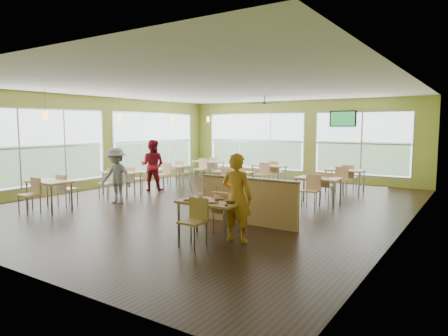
{
  "coord_description": "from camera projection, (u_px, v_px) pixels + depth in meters",
  "views": [
    {
      "loc": [
        6.35,
        -9.13,
        2.17
      ],
      "look_at": [
        0.92,
        -0.88,
        1.14
      ],
      "focal_mm": 32.0,
      "sensor_mm": 36.0,
      "label": 1
    }
  ],
  "objects": [
    {
      "name": "room",
      "position": [
        214.0,
        147.0,
        11.12
      ],
      "size": [
        12.0,
        12.04,
        3.2
      ],
      "color": "black",
      "rests_on": "ground"
    },
    {
      "name": "window_bays",
      "position": [
        203.0,
        145.0,
        15.13
      ],
      "size": [
        9.24,
        10.24,
        2.38
      ],
      "color": "white",
      "rests_on": "room"
    },
    {
      "name": "main_table",
      "position": [
        210.0,
        207.0,
        7.63
      ],
      "size": [
        1.22,
        1.52,
        0.87
      ],
      "color": "tan",
      "rests_on": "floor"
    },
    {
      "name": "half_wall_divider",
      "position": [
        248.0,
        201.0,
        8.85
      ],
      "size": [
        2.4,
        0.14,
        1.04
      ],
      "color": "tan",
      "rests_on": "floor"
    },
    {
      "name": "dining_tables",
      "position": [
        217.0,
        173.0,
        13.21
      ],
      "size": [
        6.92,
        8.72,
        0.87
      ],
      "color": "tan",
      "rests_on": "floor"
    },
    {
      "name": "pendant_lights",
      "position": [
        147.0,
        118.0,
        13.34
      ],
      "size": [
        0.11,
        7.31,
        0.86
      ],
      "color": "#2D2119",
      "rests_on": "ceiling"
    },
    {
      "name": "ceiling_fan",
      "position": [
        264.0,
        103.0,
        13.47
      ],
      "size": [
        1.25,
        1.25,
        0.29
      ],
      "color": "#2D2119",
      "rests_on": "ceiling"
    },
    {
      "name": "tv_backwall",
      "position": [
        343.0,
        119.0,
        14.94
      ],
      "size": [
        1.0,
        0.07,
        0.6
      ],
      "color": "black",
      "rests_on": "wall_back"
    },
    {
      "name": "man_plaid",
      "position": [
        237.0,
        198.0,
        7.47
      ],
      "size": [
        0.64,
        0.45,
        1.68
      ],
      "primitive_type": "imported",
      "rotation": [
        0.0,
        0.0,
        3.22
      ],
      "color": "orange",
      "rests_on": "floor"
    },
    {
      "name": "patron_maroon",
      "position": [
        152.0,
        165.0,
        13.42
      ],
      "size": [
        1.03,
        0.93,
        1.72
      ],
      "primitive_type": "imported",
      "rotation": [
        0.0,
        0.0,
        3.55
      ],
      "color": "maroon",
      "rests_on": "floor"
    },
    {
      "name": "patron_grey",
      "position": [
        116.0,
        176.0,
        11.19
      ],
      "size": [
        1.08,
        0.7,
        1.57
      ],
      "primitive_type": "imported",
      "rotation": [
        0.0,
        0.0,
        0.11
      ],
      "color": "slate",
      "rests_on": "floor"
    },
    {
      "name": "cup_blue",
      "position": [
        192.0,
        198.0,
        7.6
      ],
      "size": [
        0.09,
        0.09,
        0.31
      ],
      "color": "white",
      "rests_on": "main_table"
    },
    {
      "name": "cup_yellow",
      "position": [
        200.0,
        197.0,
        7.64
      ],
      "size": [
        0.1,
        0.1,
        0.38
      ],
      "color": "white",
      "rests_on": "main_table"
    },
    {
      "name": "cup_red_near",
      "position": [
        205.0,
        200.0,
        7.4
      ],
      "size": [
        0.09,
        0.09,
        0.32
      ],
      "color": "white",
      "rests_on": "main_table"
    },
    {
      "name": "cup_red_far",
      "position": [
        217.0,
        199.0,
        7.39
      ],
      "size": [
        0.1,
        0.1,
        0.37
      ],
      "color": "white",
      "rests_on": "main_table"
    },
    {
      "name": "food_basket",
      "position": [
        231.0,
        201.0,
        7.42
      ],
      "size": [
        0.23,
        0.23,
        0.05
      ],
      "color": "black",
      "rests_on": "main_table"
    },
    {
      "name": "ketchup_cup",
      "position": [
        227.0,
        205.0,
        7.15
      ],
      "size": [
        0.06,
        0.06,
        0.03
      ],
      "primitive_type": "cylinder",
      "color": "#931400",
      "rests_on": "main_table"
    },
    {
      "name": "wrapper_left",
      "position": [
        187.0,
        200.0,
        7.65
      ],
      "size": [
        0.16,
        0.15,
        0.04
      ],
      "primitive_type": "ellipsoid",
      "rotation": [
        0.0,
        0.0,
        -0.11
      ],
      "color": "#8D6544",
      "rests_on": "main_table"
    },
    {
      "name": "wrapper_mid",
      "position": [
        220.0,
        198.0,
        7.75
      ],
      "size": [
        0.25,
        0.24,
        0.05
      ],
      "primitive_type": "ellipsoid",
      "rotation": [
        0.0,
        0.0,
        -0.34
      ],
      "color": "#8D6544",
      "rests_on": "main_table"
    },
    {
      "name": "wrapper_right",
      "position": [
        212.0,
        203.0,
        7.37
      ],
      "size": [
        0.14,
        0.12,
        0.03
      ],
      "primitive_type": "ellipsoid",
      "rotation": [
        0.0,
        0.0,
        -0.08
      ],
      "color": "#8D6544",
      "rests_on": "main_table"
    }
  ]
}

